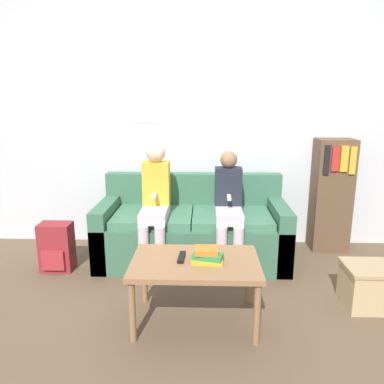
% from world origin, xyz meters
% --- Properties ---
extents(ground_plane, '(10.00, 10.00, 0.00)m').
position_xyz_m(ground_plane, '(0.00, 0.00, 0.00)').
color(ground_plane, brown).
extents(wall_back, '(8.00, 0.06, 2.60)m').
position_xyz_m(wall_back, '(-0.00, 1.00, 1.30)').
color(wall_back, silver).
rests_on(wall_back, ground_plane).
extents(couch, '(1.75, 0.79, 0.79)m').
position_xyz_m(couch, '(0.00, 0.51, 0.28)').
color(couch, '#38664C').
rests_on(couch, ground_plane).
extents(coffee_table, '(0.86, 0.57, 0.45)m').
position_xyz_m(coffee_table, '(0.05, -0.55, 0.40)').
color(coffee_table, '#8E6642').
rests_on(coffee_table, ground_plane).
extents(person_left, '(0.24, 0.55, 1.13)m').
position_xyz_m(person_left, '(-0.33, 0.33, 0.63)').
color(person_left, silver).
rests_on(person_left, ground_plane).
extents(person_right, '(0.24, 0.55, 1.06)m').
position_xyz_m(person_right, '(0.33, 0.32, 0.59)').
color(person_right, silver).
rests_on(person_right, ground_plane).
extents(tv_remote, '(0.05, 0.17, 0.02)m').
position_xyz_m(tv_remote, '(-0.04, -0.53, 0.46)').
color(tv_remote, black).
rests_on(tv_remote, coffee_table).
extents(book_stack, '(0.22, 0.17, 0.10)m').
position_xyz_m(book_stack, '(0.13, -0.57, 0.49)').
color(book_stack, gold).
rests_on(book_stack, coffee_table).
extents(bookshelf, '(0.36, 0.29, 1.13)m').
position_xyz_m(bookshelf, '(1.39, 0.81, 0.57)').
color(bookshelf, brown).
rests_on(bookshelf, ground_plane).
extents(storage_box, '(0.46, 0.34, 0.32)m').
position_xyz_m(storage_box, '(1.38, -0.32, 0.16)').
color(storage_box, tan).
rests_on(storage_box, ground_plane).
extents(backpack, '(0.28, 0.21, 0.44)m').
position_xyz_m(backpack, '(-1.21, 0.22, 0.21)').
color(backpack, maroon).
rests_on(backpack, ground_plane).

